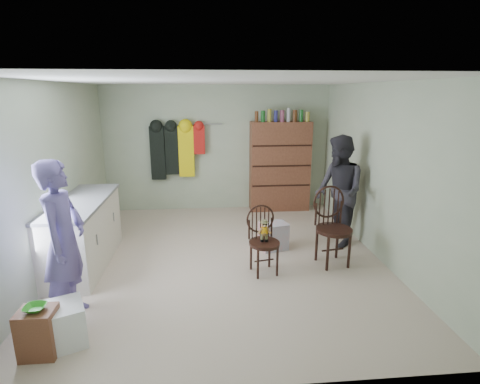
{
  "coord_description": "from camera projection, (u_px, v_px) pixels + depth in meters",
  "views": [
    {
      "loc": [
        -0.23,
        -5.04,
        2.36
      ],
      "look_at": [
        0.25,
        0.2,
        0.95
      ],
      "focal_mm": 28.0,
      "sensor_mm": 36.0,
      "label": 1
    }
  ],
  "objects": [
    {
      "name": "person_left",
      "position": [
        64.0,
        241.0,
        3.88
      ],
      "size": [
        0.45,
        0.65,
        1.73
      ],
      "primitive_type": "imported",
      "rotation": [
        0.0,
        0.0,
        1.52
      ],
      "color": "#63559D",
      "rests_on": "ground"
    },
    {
      "name": "bowl",
      "position": [
        35.0,
        308.0,
        3.36
      ],
      "size": [
        0.19,
        0.19,
        0.05
      ],
      "primitive_type": "imported",
      "color": "green",
      "rests_on": "stool"
    },
    {
      "name": "plastic_tub",
      "position": [
        61.0,
        325.0,
        3.58
      ],
      "size": [
        0.55,
        0.54,
        0.4
      ],
      "primitive_type": "cube",
      "rotation": [
        0.0,
        0.0,
        0.41
      ],
      "color": "white",
      "rests_on": "ground"
    },
    {
      "name": "dresser",
      "position": [
        280.0,
        166.0,
        7.57
      ],
      "size": [
        1.2,
        0.39,
        2.06
      ],
      "color": "brown",
      "rests_on": "ground"
    },
    {
      "name": "stool",
      "position": [
        39.0,
        332.0,
        3.43
      ],
      "size": [
        0.32,
        0.28,
        0.46
      ],
      "primitive_type": "cube",
      "color": "brown",
      "rests_on": "ground"
    },
    {
      "name": "coat_rack",
      "position": [
        176.0,
        150.0,
        7.38
      ],
      "size": [
        1.42,
        0.12,
        1.09
      ],
      "color": "#99999E",
      "rests_on": "ground"
    },
    {
      "name": "chair_far",
      "position": [
        332.0,
        223.0,
        5.22
      ],
      "size": [
        0.56,
        0.56,
        1.1
      ],
      "rotation": [
        0.0,
        0.0,
        0.17
      ],
      "color": "#351A12",
      "rests_on": "ground"
    },
    {
      "name": "person_right",
      "position": [
        339.0,
        191.0,
        5.82
      ],
      "size": [
        0.76,
        0.92,
        1.74
      ],
      "primitive_type": "imported",
      "rotation": [
        0.0,
        0.0,
        -1.44
      ],
      "color": "#2D2B33",
      "rests_on": "ground"
    },
    {
      "name": "ground_plane",
      "position": [
        224.0,
        258.0,
        5.48
      ],
      "size": [
        5.0,
        5.0,
        0.0
      ],
      "primitive_type": "plane",
      "color": "beige",
      "rests_on": "ground"
    },
    {
      "name": "room_walls",
      "position": [
        221.0,
        146.0,
        5.59
      ],
      "size": [
        5.0,
        5.0,
        5.0
      ],
      "color": "#B2BD9E",
      "rests_on": "ground"
    },
    {
      "name": "striped_bag",
      "position": [
        274.0,
        236.0,
        5.78
      ],
      "size": [
        0.45,
        0.39,
        0.42
      ],
      "primitive_type": "cube",
      "rotation": [
        0.0,
        0.0,
        0.22
      ],
      "color": "#E57274",
      "rests_on": "ground"
    },
    {
      "name": "counter",
      "position": [
        84.0,
        233.0,
        5.19
      ],
      "size": [
        0.64,
        1.86,
        0.94
      ],
      "color": "silver",
      "rests_on": "ground"
    },
    {
      "name": "chair_front",
      "position": [
        263.0,
        236.0,
        4.97
      ],
      "size": [
        0.48,
        0.48,
        0.91
      ],
      "rotation": [
        0.0,
        0.0,
        0.21
      ],
      "color": "#351A12",
      "rests_on": "ground"
    }
  ]
}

